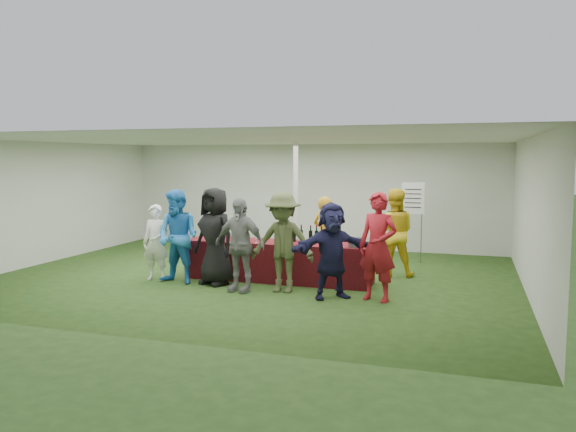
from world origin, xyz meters
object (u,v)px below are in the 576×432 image
(dump_bucket, at_px, (355,242))
(staff_back, at_px, (394,232))
(serving_table, at_px, (278,261))
(customer_4, at_px, (283,242))
(customer_6, at_px, (378,247))
(staff_pourer, at_px, (325,235))
(customer_5, at_px, (332,251))
(wine_list_sign, at_px, (413,204))
(customer_3, at_px, (240,245))
(customer_2, at_px, (215,236))
(customer_1, at_px, (178,237))
(customer_0, at_px, (156,243))

(dump_bucket, xyz_separation_m, staff_back, (0.51, 1.32, 0.03))
(serving_table, distance_m, customer_4, 1.07)
(customer_6, bearing_deg, dump_bucket, 141.11)
(staff_back, xyz_separation_m, customer_4, (-1.66, -1.96, 0.00))
(staff_pourer, relative_size, customer_5, 0.97)
(wine_list_sign, xyz_separation_m, customer_3, (-2.61, -3.73, -0.49))
(customer_2, relative_size, customer_4, 1.03)
(serving_table, bearing_deg, staff_back, 28.32)
(wine_list_sign, bearing_deg, customer_6, -93.14)
(staff_back, distance_m, customer_5, 2.25)
(wine_list_sign, bearing_deg, customer_3, -125.00)
(dump_bucket, bearing_deg, serving_table, 171.84)
(customer_3, distance_m, customer_5, 1.66)
(customer_2, height_order, customer_6, customer_2)
(dump_bucket, relative_size, customer_1, 0.14)
(customer_0, bearing_deg, staff_pourer, 28.90)
(customer_0, bearing_deg, customer_3, -11.62)
(customer_2, bearing_deg, serving_table, 54.45)
(wine_list_sign, bearing_deg, customer_0, -142.96)
(wine_list_sign, height_order, customer_4, wine_list_sign)
(wine_list_sign, height_order, customer_2, customer_2)
(dump_bucket, bearing_deg, staff_pourer, 125.39)
(wine_list_sign, distance_m, customer_6, 3.67)
(dump_bucket, bearing_deg, customer_6, -54.85)
(customer_2, bearing_deg, staff_pourer, 65.17)
(customer_3, xyz_separation_m, customer_5, (1.66, 0.02, -0.02))
(customer_2, relative_size, customer_5, 1.12)
(customer_5, bearing_deg, staff_back, 35.88)
(serving_table, bearing_deg, customer_3, -108.64)
(customer_1, distance_m, customer_4, 2.08)
(serving_table, xyz_separation_m, customer_6, (2.06, -0.96, 0.52))
(dump_bucket, bearing_deg, customer_0, -172.62)
(dump_bucket, height_order, staff_pourer, staff_pourer)
(customer_2, bearing_deg, customer_6, 15.02)
(serving_table, relative_size, staff_pourer, 2.29)
(dump_bucket, height_order, customer_2, customer_2)
(customer_0, bearing_deg, customer_6, -4.77)
(customer_0, distance_m, customer_1, 0.57)
(staff_pourer, xyz_separation_m, customer_6, (1.38, -1.95, 0.11))
(wine_list_sign, height_order, customer_3, wine_list_sign)
(customer_1, distance_m, customer_6, 3.75)
(staff_back, distance_m, customer_6, 2.07)
(serving_table, distance_m, customer_6, 2.33)
(customer_0, height_order, customer_4, customer_4)
(staff_back, relative_size, customer_4, 1.00)
(wine_list_sign, relative_size, customer_1, 1.02)
(dump_bucket, bearing_deg, customer_1, -169.51)
(customer_3, bearing_deg, customer_5, 8.12)
(customer_0, bearing_deg, staff_back, 21.58)
(customer_2, distance_m, customer_3, 0.75)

